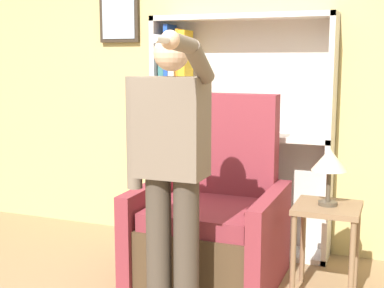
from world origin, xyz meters
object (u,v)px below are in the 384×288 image
(person_standing, at_px, (171,165))
(table_lamp, at_px, (329,162))
(armchair, at_px, (212,224))
(bookcase, at_px, (218,137))
(side_table, at_px, (327,223))

(person_standing, xyz_separation_m, table_lamp, (0.79, 0.70, -0.05))
(armchair, bearing_deg, bookcase, 105.21)
(bookcase, bearing_deg, person_standing, -82.66)
(side_table, bearing_deg, table_lamp, -90.00)
(person_standing, distance_m, table_lamp, 1.06)
(armchair, xyz_separation_m, side_table, (0.80, -0.02, 0.11))
(person_standing, xyz_separation_m, side_table, (0.79, 0.70, -0.46))
(bookcase, relative_size, side_table, 3.06)
(table_lamp, bearing_deg, person_standing, -138.43)
(armchair, relative_size, side_table, 2.11)
(person_standing, height_order, side_table, person_standing)
(bookcase, xyz_separation_m, side_table, (0.97, -0.67, -0.42))
(table_lamp, bearing_deg, armchair, 178.61)
(side_table, distance_m, table_lamp, 0.40)
(person_standing, bearing_deg, side_table, 41.57)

